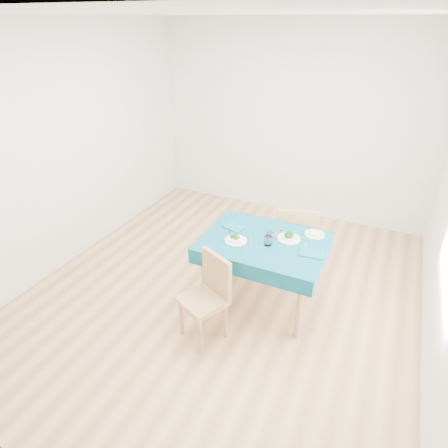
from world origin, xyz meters
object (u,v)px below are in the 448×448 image
at_px(chair_far, 296,225).
at_px(bowl_far, 289,236).
at_px(chair_near, 203,297).
at_px(bowl_near, 236,238).
at_px(table, 262,272).
at_px(side_plate, 315,234).

bearing_deg(chair_far, bowl_far, 79.45).
relative_size(chair_near, bowl_far, 4.10).
bearing_deg(chair_near, chair_far, 98.25).
relative_size(chair_near, bowl_near, 4.33).
height_order(table, bowl_near, bowl_near).
distance_m(chair_near, bowl_far, 1.04).
bearing_deg(bowl_far, table, -149.30).
xyz_separation_m(bowl_near, bowl_far, (0.46, 0.26, 0.00)).
xyz_separation_m(chair_far, bowl_far, (0.09, -0.66, 0.23)).
distance_m(bowl_far, side_plate, 0.29).
bearing_deg(table, chair_far, 81.53).
distance_m(table, bowl_near, 0.50).
relative_size(chair_near, chair_far, 0.83).
relative_size(chair_far, bowl_far, 4.96).
bearing_deg(side_plate, chair_far, 122.70).
distance_m(table, bowl_far, 0.48).
height_order(table, side_plate, side_plate).
bearing_deg(chair_far, side_plate, 104.14).
xyz_separation_m(table, chair_near, (-0.32, -0.71, 0.09)).
height_order(chair_far, bowl_far, chair_far).
distance_m(chair_far, side_plate, 0.60).
height_order(bowl_near, bowl_far, bowl_far).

